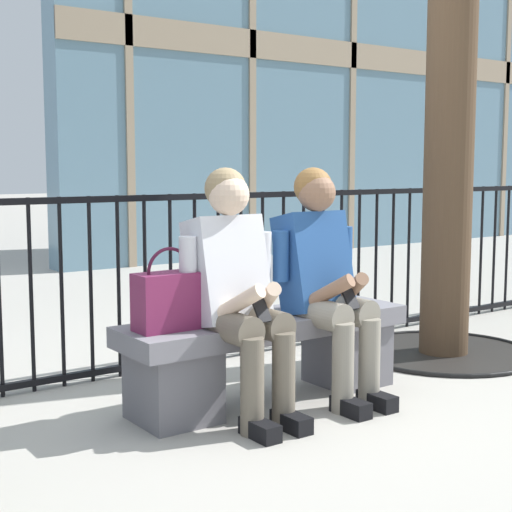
# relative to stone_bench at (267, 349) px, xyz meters

# --- Properties ---
(ground_plane) EXTENTS (60.00, 60.00, 0.00)m
(ground_plane) POSITION_rel_stone_bench_xyz_m (0.00, 0.00, -0.27)
(ground_plane) COLOR #B2ADA3
(stone_bench) EXTENTS (1.60, 0.44, 0.45)m
(stone_bench) POSITION_rel_stone_bench_xyz_m (0.00, 0.00, 0.00)
(stone_bench) COLOR slate
(stone_bench) RESTS_ON ground
(seated_person_with_phone) EXTENTS (0.52, 0.66, 1.21)m
(seated_person_with_phone) POSITION_rel_stone_bench_xyz_m (-0.28, -0.13, 0.38)
(seated_person_with_phone) COLOR #6B6051
(seated_person_with_phone) RESTS_ON ground
(seated_person_companion) EXTENTS (0.52, 0.66, 1.21)m
(seated_person_companion) POSITION_rel_stone_bench_xyz_m (0.28, -0.13, 0.38)
(seated_person_companion) COLOR gray
(seated_person_companion) RESTS_ON ground
(handbag_on_bench) EXTENTS (0.33, 0.16, 0.39)m
(handbag_on_bench) POSITION_rel_stone_bench_xyz_m (-0.58, -0.01, 0.32)
(handbag_on_bench) COLOR #7A234C
(handbag_on_bench) RESTS_ON stone_bench
(plaza_railing) EXTENTS (8.05, 0.04, 1.05)m
(plaza_railing) POSITION_rel_stone_bench_xyz_m (-0.00, 0.86, 0.26)
(plaza_railing) COLOR black
(plaza_railing) RESTS_ON ground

